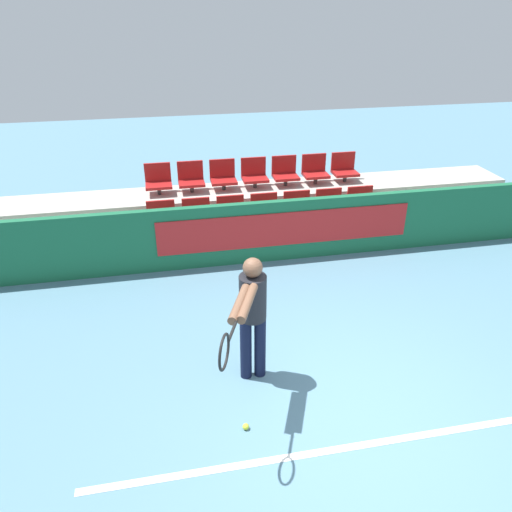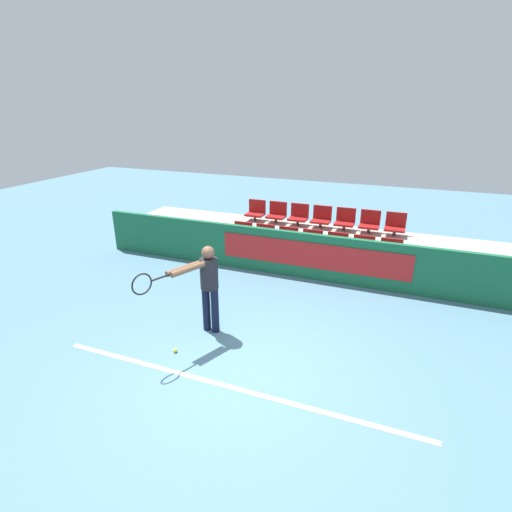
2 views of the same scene
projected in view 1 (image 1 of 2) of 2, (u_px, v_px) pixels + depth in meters
ground_plane at (355, 428)px, 5.06m from camera, size 30.00×30.00×0.00m
court_baseline at (363, 445)px, 4.86m from camera, size 5.41×0.08×0.01m
barrier_wall at (274, 231)px, 8.03m from camera, size 10.11×0.14×1.03m
bleacher_tier_front at (266, 236)px, 8.66m from camera, size 9.71×0.94×0.35m
bleacher_tier_middle at (256, 206)px, 9.40m from camera, size 9.71×0.94×0.70m
stadium_chair_0 at (162, 219)px, 8.27m from camera, size 0.47×0.37×0.53m
stadium_chair_1 at (197, 216)px, 8.37m from camera, size 0.47×0.37×0.53m
stadium_chair_2 at (231, 214)px, 8.47m from camera, size 0.47×0.37×0.53m
stadium_chair_3 at (265, 211)px, 8.57m from camera, size 0.47×0.37×0.53m
stadium_chair_4 at (298, 208)px, 8.67m from camera, size 0.47×0.37×0.53m
stadium_chair_5 at (330, 206)px, 8.77m from camera, size 0.47×0.37×0.53m
stadium_chair_6 at (361, 204)px, 8.87m from camera, size 0.47×0.37×0.53m
stadium_chair_7 at (158, 180)px, 8.92m from camera, size 0.47×0.37×0.53m
stadium_chair_8 at (191, 178)px, 9.02m from camera, size 0.47×0.37×0.53m
stadium_chair_9 at (223, 176)px, 9.12m from camera, size 0.47×0.37×0.53m
stadium_chair_10 at (254, 174)px, 9.22m from camera, size 0.47×0.37×0.53m
stadium_chair_11 at (285, 172)px, 9.32m from camera, size 0.47×0.37×0.53m
stadium_chair_12 at (315, 170)px, 9.42m from camera, size 0.47×0.37×0.53m
stadium_chair_13 at (344, 168)px, 9.52m from camera, size 0.47×0.37×0.53m
tennis_player at (251, 312)px, 5.26m from camera, size 0.68×1.41×1.52m
tennis_ball at (246, 427)px, 5.03m from camera, size 0.07×0.07×0.07m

